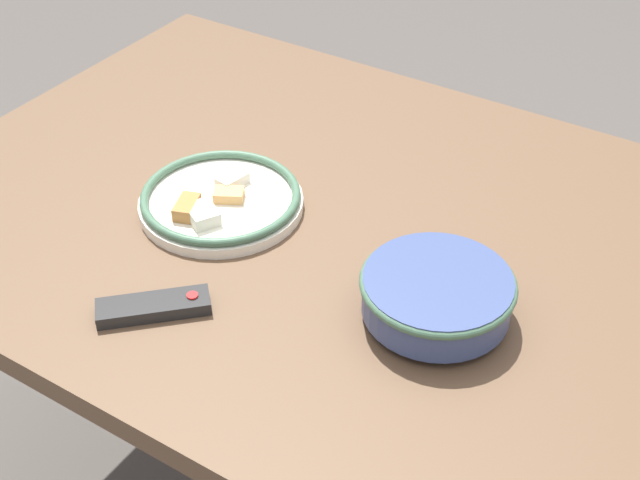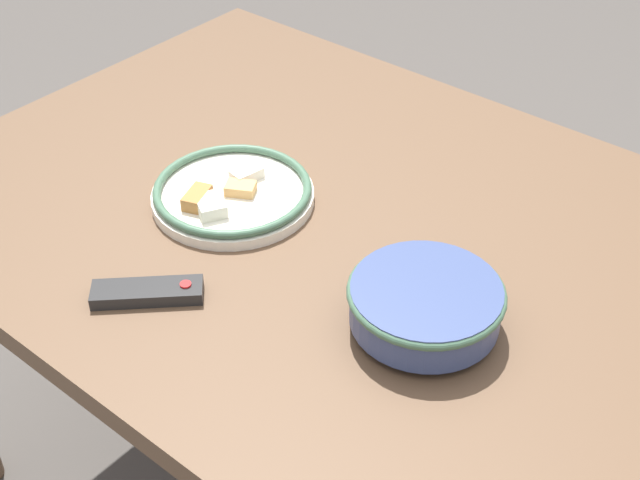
# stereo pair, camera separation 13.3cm
# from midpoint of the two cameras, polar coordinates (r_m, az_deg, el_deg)

# --- Properties ---
(dining_table) EXTENTS (1.46, 0.99, 0.75)m
(dining_table) POSITION_cam_midpoint_polar(r_m,az_deg,el_deg) (1.46, 4.83, -1.75)
(dining_table) COLOR brown
(dining_table) RESTS_ON ground_plane
(noodle_bowl) EXTENTS (0.22, 0.22, 0.07)m
(noodle_bowl) POSITION_cam_midpoint_polar(r_m,az_deg,el_deg) (1.23, 9.86, -4.18)
(noodle_bowl) COLOR #384775
(noodle_bowl) RESTS_ON dining_table
(food_plate) EXTENTS (0.27, 0.27, 0.04)m
(food_plate) POSITION_cam_midpoint_polar(r_m,az_deg,el_deg) (1.46, -3.07, 2.91)
(food_plate) COLOR silver
(food_plate) RESTS_ON dining_table
(tv_remote) EXTENTS (0.15, 0.14, 0.02)m
(tv_remote) POSITION_cam_midpoint_polar(r_m,az_deg,el_deg) (1.29, -8.11, -3.45)
(tv_remote) COLOR black
(tv_remote) RESTS_ON dining_table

